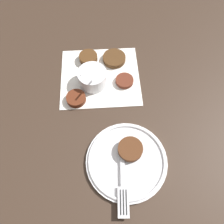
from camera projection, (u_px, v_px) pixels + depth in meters
name	position (u px, v px, depth m)	size (l,w,h in m)	color
ground_plane	(102.00, 73.00, 0.75)	(4.00, 4.00, 0.00)	#38281E
napkin	(100.00, 76.00, 0.74)	(0.30, 0.29, 0.00)	white
sauce_bowl	(92.00, 78.00, 0.70)	(0.10, 0.11, 0.09)	silver
fritter_0	(76.00, 98.00, 0.69)	(0.06, 0.06, 0.02)	#572716
fritter_1	(125.00, 81.00, 0.72)	(0.06, 0.06, 0.01)	#5B291B
fritter_2	(88.00, 58.00, 0.76)	(0.06, 0.06, 0.02)	#4D2F17
fritter_3	(114.00, 58.00, 0.76)	(0.08, 0.08, 0.02)	#482E17
serving_plate	(127.00, 161.00, 0.60)	(0.22, 0.22, 0.02)	silver
fritter_on_plate	(130.00, 149.00, 0.60)	(0.07, 0.07, 0.02)	#512D19
fork	(123.00, 186.00, 0.56)	(0.07, 0.19, 0.00)	silver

